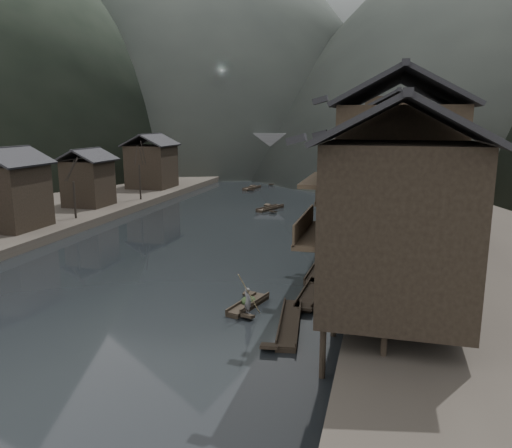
% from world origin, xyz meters
% --- Properties ---
extents(water, '(300.00, 300.00, 0.00)m').
position_xyz_m(water, '(0.00, 0.00, 0.00)').
color(water, black).
rests_on(water, ground).
extents(left_bank, '(40.00, 200.00, 1.20)m').
position_xyz_m(left_bank, '(-35.00, 40.00, 0.60)').
color(left_bank, '#2D2823').
rests_on(left_bank, ground).
extents(stilt_houses, '(9.00, 67.60, 16.92)m').
position_xyz_m(stilt_houses, '(17.28, 19.20, 9.06)').
color(stilt_houses, black).
rests_on(stilt_houses, ground).
extents(left_houses, '(8.10, 53.20, 8.73)m').
position_xyz_m(left_houses, '(-20.50, 20.12, 5.66)').
color(left_houses, black).
rests_on(left_houses, left_bank).
extents(bare_trees, '(3.66, 44.51, 7.33)m').
position_xyz_m(bare_trees, '(-17.00, 8.15, 6.30)').
color(bare_trees, black).
rests_on(bare_trees, left_bank).
extents(moored_sampans, '(2.72, 48.67, 0.47)m').
position_xyz_m(moored_sampans, '(11.84, 15.54, 0.20)').
color(moored_sampans, black).
rests_on(moored_sampans, water).
extents(midriver_boats, '(10.13, 31.89, 0.45)m').
position_xyz_m(midriver_boats, '(-2.25, 47.37, 0.20)').
color(midriver_boats, black).
rests_on(midriver_boats, water).
extents(stone_bridge, '(40.00, 6.00, 9.00)m').
position_xyz_m(stone_bridge, '(-0.00, 72.00, 5.11)').
color(stone_bridge, '#4C4C4F').
rests_on(stone_bridge, ground).
extents(hills, '(320.00, 380.00, 120.49)m').
position_xyz_m(hills, '(3.90, 168.71, 54.23)').
color(hills, black).
rests_on(hills, ground).
extents(hero_sampan, '(1.92, 4.50, 0.43)m').
position_xyz_m(hero_sampan, '(8.39, -2.66, 0.20)').
color(hero_sampan, black).
rests_on(hero_sampan, water).
extents(cargo_heap, '(0.98, 1.28, 0.59)m').
position_xyz_m(cargo_heap, '(8.34, -2.46, 0.72)').
color(cargo_heap, black).
rests_on(cargo_heap, hero_sampan).
extents(boatman, '(0.73, 0.70, 1.68)m').
position_xyz_m(boatman, '(8.78, -4.16, 1.27)').
color(boatman, '#505053').
rests_on(boatman, hero_sampan).
extents(bamboo_pole, '(0.98, 2.32, 3.56)m').
position_xyz_m(bamboo_pole, '(8.98, -4.16, 3.89)').
color(bamboo_pole, '#8C7A51').
rests_on(bamboo_pole, boatman).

